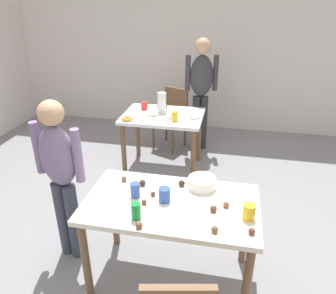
{
  "coord_description": "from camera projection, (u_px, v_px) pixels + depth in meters",
  "views": [
    {
      "loc": [
        0.48,
        -2.15,
        2.15
      ],
      "look_at": [
        -0.04,
        0.38,
        0.9
      ],
      "focal_mm": 34.83,
      "sensor_mm": 36.0,
      "label": 1
    }
  ],
  "objects": [
    {
      "name": "donut_far_4",
      "position": [
        195.0,
        117.0,
        3.92
      ],
      "size": [
        0.13,
        0.13,
        0.04
      ],
      "primitive_type": "torus",
      "color": "white",
      "rests_on": "dining_table_far"
    },
    {
      "name": "person_adult_far",
      "position": [
        201.0,
        85.0,
        4.5
      ],
      "size": [
        0.45,
        0.27,
        1.59
      ],
      "color": "#28282D",
      "rests_on": "ground_plane"
    },
    {
      "name": "fork_near",
      "position": [
        246.0,
        202.0,
        2.38
      ],
      "size": [
        0.17,
        0.02,
        0.01
      ],
      "primitive_type": "cube",
      "color": "silver",
      "rests_on": "dining_table_near"
    },
    {
      "name": "cake_ball_2",
      "position": [
        213.0,
        209.0,
        2.27
      ],
      "size": [
        0.05,
        0.05,
        0.05
      ],
      "primitive_type": "sphere",
      "color": "brown",
      "rests_on": "dining_table_near"
    },
    {
      "name": "cup_near_2",
      "position": [
        249.0,
        212.0,
        2.19
      ],
      "size": [
        0.08,
        0.08,
        0.11
      ],
      "primitive_type": "cylinder",
      "color": "yellow",
      "rests_on": "dining_table_near"
    },
    {
      "name": "cup_far_0",
      "position": [
        175.0,
        116.0,
        3.83
      ],
      "size": [
        0.07,
        0.07,
        0.12
      ],
      "primitive_type": "cylinder",
      "color": "yellow",
      "rests_on": "dining_table_far"
    },
    {
      "name": "dining_table_far",
      "position": [
        163.0,
        123.0,
        4.1
      ],
      "size": [
        0.99,
        0.73,
        0.75
      ],
      "color": "white",
      "rests_on": "ground_plane"
    },
    {
      "name": "wall_back",
      "position": [
        206.0,
        49.0,
        5.17
      ],
      "size": [
        6.4,
        0.1,
        2.6
      ],
      "primitive_type": "cube",
      "color": "silver",
      "rests_on": "ground_plane"
    },
    {
      "name": "cake_ball_7",
      "position": [
        139.0,
        225.0,
        2.11
      ],
      "size": [
        0.05,
        0.05,
        0.05
      ],
      "primitive_type": "sphere",
      "color": "brown",
      "rests_on": "dining_table_near"
    },
    {
      "name": "donut_far_1",
      "position": [
        172.0,
        116.0,
        3.93
      ],
      "size": [
        0.13,
        0.13,
        0.04
      ],
      "primitive_type": "torus",
      "color": "white",
      "rests_on": "dining_table_far"
    },
    {
      "name": "cake_ball_8",
      "position": [
        124.0,
        179.0,
        2.63
      ],
      "size": [
        0.04,
        0.04,
        0.04
      ],
      "primitive_type": "sphere",
      "color": "brown",
      "rests_on": "dining_table_near"
    },
    {
      "name": "donut_far_2",
      "position": [
        127.0,
        119.0,
        3.86
      ],
      "size": [
        0.14,
        0.14,
        0.04
      ],
      "primitive_type": "torus",
      "color": "gold",
      "rests_on": "dining_table_far"
    },
    {
      "name": "soda_can",
      "position": [
        136.0,
        211.0,
        2.18
      ],
      "size": [
        0.07,
        0.07,
        0.12
      ],
      "primitive_type": "cylinder",
      "color": "#198438",
      "rests_on": "dining_table_near"
    },
    {
      "name": "cake_ball_1",
      "position": [
        252.0,
        231.0,
        2.06
      ],
      "size": [
        0.04,
        0.04,
        0.04
      ],
      "primitive_type": "sphere",
      "color": "brown",
      "rests_on": "dining_table_near"
    },
    {
      "name": "chair_far_table",
      "position": [
        172.0,
        114.0,
        4.79
      ],
      "size": [
        0.52,
        0.52,
        0.87
      ],
      "color": "brown",
      "rests_on": "ground_plane"
    },
    {
      "name": "cake_ball_0",
      "position": [
        143.0,
        183.0,
        2.57
      ],
      "size": [
        0.05,
        0.05,
        0.05
      ],
      "primitive_type": "sphere",
      "color": "#3D2319",
      "rests_on": "dining_table_near"
    },
    {
      "name": "dining_table_near",
      "position": [
        171.0,
        213.0,
        2.43
      ],
      "size": [
        1.27,
        0.72,
        0.75
      ],
      "color": "silver",
      "rests_on": "ground_plane"
    },
    {
      "name": "person_girl_near",
      "position": [
        60.0,
        171.0,
        2.59
      ],
      "size": [
        0.46,
        0.25,
        1.44
      ],
      "color": "#383D4C",
      "rests_on": "ground_plane"
    },
    {
      "name": "donut_far_3",
      "position": [
        162.0,
        106.0,
        4.27
      ],
      "size": [
        0.14,
        0.14,
        0.04
      ],
      "primitive_type": "torus",
      "color": "brown",
      "rests_on": "dining_table_far"
    },
    {
      "name": "cake_ball_9",
      "position": [
        182.0,
        183.0,
        2.56
      ],
      "size": [
        0.05,
        0.05,
        0.05
      ],
      "primitive_type": "sphere",
      "color": "#3D2319",
      "rests_on": "dining_table_near"
    },
    {
      "name": "donut_far_0",
      "position": [
        153.0,
        114.0,
        4.02
      ],
      "size": [
        0.14,
        0.14,
        0.04
      ],
      "primitive_type": "torus",
      "color": "white",
      "rests_on": "dining_table_far"
    },
    {
      "name": "cup_near_0",
      "position": [
        165.0,
        195.0,
        2.37
      ],
      "size": [
        0.09,
        0.09,
        0.11
      ],
      "primitive_type": "cylinder",
      "color": "#3351B2",
      "rests_on": "dining_table_near"
    },
    {
      "name": "ground_plane",
      "position": [
        164.0,
        256.0,
        2.92
      ],
      "size": [
        6.4,
        6.4,
        0.0
      ],
      "primitive_type": "plane",
      "color": "gray"
    },
    {
      "name": "pitcher_far",
      "position": [
        162.0,
        102.0,
        4.08
      ],
      "size": [
        0.11,
        0.11,
        0.25
      ],
      "primitive_type": "cylinder",
      "color": "white",
      "rests_on": "dining_table_far"
    },
    {
      "name": "cup_far_1",
      "position": [
        144.0,
        106.0,
        4.21
      ],
      "size": [
        0.08,
        0.08,
        0.1
      ],
      "primitive_type": "cylinder",
      "color": "red",
      "rests_on": "dining_table_far"
    },
    {
      "name": "cup_near_1",
      "position": [
        135.0,
        190.0,
        2.42
      ],
      "size": [
        0.07,
        0.07,
        0.11
      ],
      "primitive_type": "cylinder",
      "color": "#3351B2",
      "rests_on": "dining_table_near"
    },
    {
      "name": "mixing_bowl",
      "position": [
        202.0,
        183.0,
        2.54
      ],
      "size": [
        0.22,
        0.22,
        0.09
      ],
      "primitive_type": "cylinder",
      "color": "white",
      "rests_on": "dining_table_near"
    },
    {
      "name": "cake_ball_4",
      "position": [
        153.0,
        194.0,
        2.45
      ],
      "size": [
        0.04,
        0.04,
        0.04
      ],
      "primitive_type": "sphere",
      "color": "brown",
      "rests_on": "dining_table_near"
    },
    {
      "name": "cake_ball_5",
      "position": [
        226.0,
        205.0,
        2.31
      ],
      "size": [
        0.04,
        0.04,
        0.04
      ],
      "primitive_type": "sphere",
      "color": "brown",
      "rests_on": "dining_table_near"
    },
    {
      "name": "cake_ball_3",
      "position": [
        215.0,
        229.0,
        2.07
      ],
      "size": [
        0.05,
        0.05,
        0.05
      ],
      "primitive_type": "sphere",
      "color": "brown",
      "rests_on": "dining_table_near"
    },
    {
      "name": "cake_ball_6",
      "position": [
        144.0,
        202.0,
        2.35
      ],
      "size": [
        0.04,
        0.04,
        0.04
      ],
      "primitive_type": "sphere",
      "color": "brown",
      "rests_on": "dining_table_near"
    }
  ]
}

